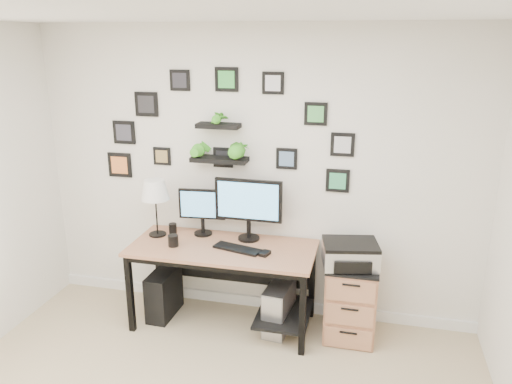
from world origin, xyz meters
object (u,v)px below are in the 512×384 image
(desk, at_px, (228,258))
(pc_tower_grey, at_px, (279,308))
(pc_tower_black, at_px, (164,293))
(file_cabinet, at_px, (351,299))
(mug, at_px, (173,241))
(table_lamp, at_px, (155,191))
(printer, at_px, (350,254))
(monitor_left, at_px, (202,208))
(monitor_right, at_px, (248,204))

(desk, xyz_separation_m, pc_tower_grey, (0.47, -0.02, -0.41))
(pc_tower_black, distance_m, file_cabinet, 1.70)
(desk, xyz_separation_m, mug, (-0.45, -0.12, 0.17))
(pc_tower_black, distance_m, pc_tower_grey, 1.08)
(desk, distance_m, table_lamp, 0.88)
(desk, bearing_deg, pc_tower_grey, -2.64)
(pc_tower_black, bearing_deg, printer, 2.93)
(desk, bearing_deg, monitor_left, 147.45)
(pc_tower_black, distance_m, printer, 1.75)
(monitor_right, bearing_deg, pc_tower_black, -166.24)
(printer, bearing_deg, monitor_right, 170.33)
(pc_tower_grey, bearing_deg, table_lamp, 175.03)
(monitor_right, height_order, table_lamp, monitor_right)
(pc_tower_black, bearing_deg, table_lamp, 128.05)
(desk, xyz_separation_m, pc_tower_black, (-0.62, -0.02, -0.41))
(monitor_left, xyz_separation_m, pc_tower_black, (-0.33, -0.20, -0.79))
(mug, bearing_deg, table_lamp, 139.39)
(desk, distance_m, mug, 0.50)
(pc_tower_black, bearing_deg, pc_tower_grey, 1.71)
(pc_tower_grey, bearing_deg, desk, 177.36)
(monitor_left, height_order, file_cabinet, monitor_left)
(monitor_right, xyz_separation_m, pc_tower_black, (-0.76, -0.19, -0.86))
(table_lamp, bearing_deg, mug, -40.61)
(monitor_left, xyz_separation_m, monitor_right, (0.43, -0.02, 0.08))
(monitor_left, height_order, monitor_right, monitor_right)
(file_cabinet, bearing_deg, mug, -173.19)
(monitor_left, xyz_separation_m, table_lamp, (-0.40, -0.11, 0.17))
(file_cabinet, bearing_deg, desk, -176.91)
(pc_tower_grey, bearing_deg, printer, 3.39)
(monitor_right, xyz_separation_m, file_cabinet, (0.93, -0.11, -0.75))
(monitor_right, bearing_deg, desk, -131.16)
(desk, distance_m, monitor_left, 0.51)
(desk, height_order, mug, mug)
(printer, bearing_deg, pc_tower_grey, -176.61)
(pc_tower_black, bearing_deg, desk, 3.64)
(monitor_left, relative_size, pc_tower_grey, 0.96)
(table_lamp, relative_size, file_cabinet, 0.78)
(mug, distance_m, file_cabinet, 1.61)
(pc_tower_grey, bearing_deg, monitor_right, 149.52)
(table_lamp, height_order, pc_tower_grey, table_lamp)
(monitor_right, distance_m, table_lamp, 0.84)
(monitor_left, bearing_deg, printer, -7.31)
(desk, bearing_deg, table_lamp, 173.46)
(mug, bearing_deg, pc_tower_black, 147.60)
(mug, xyz_separation_m, pc_tower_grey, (0.92, 0.10, -0.59))
(monitor_left, xyz_separation_m, file_cabinet, (1.37, -0.13, -0.67))
(printer, bearing_deg, mug, -174.76)
(printer, bearing_deg, table_lamp, 177.83)
(desk, distance_m, file_cabinet, 1.12)
(pc_tower_black, relative_size, pc_tower_grey, 0.96)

